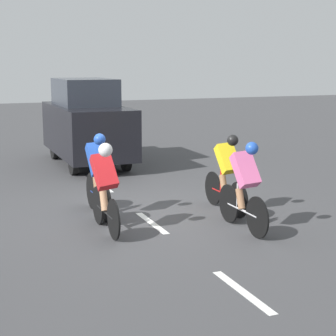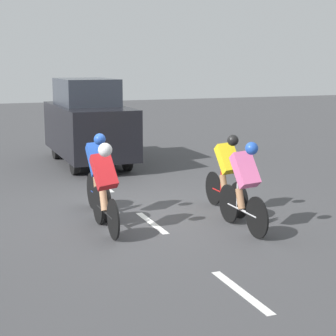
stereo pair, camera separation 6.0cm
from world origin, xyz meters
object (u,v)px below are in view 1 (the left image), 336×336
Objects in this scene: cyclist_blue at (98,173)px; cyclist_pink at (244,184)px; cyclist_yellow at (227,171)px; support_car at (87,123)px; cyclist_red at (105,185)px.

cyclist_blue is 2.66m from cyclist_pink.
cyclist_yellow is 0.41× the size of support_car.
cyclist_red reaches higher than cyclist_yellow.
cyclist_red is at bearing 9.76° from cyclist_yellow.
cyclist_pink is at bearing 137.93° from cyclist_blue.
cyclist_yellow is 5.96m from support_car.
cyclist_blue reaches higher than cyclist_pink.
cyclist_pink reaches higher than cyclist_red.
cyclist_yellow is at bearing -170.24° from cyclist_red.
support_car reaches higher than cyclist_red.
cyclist_pink is 0.40× the size of support_car.
support_car is (1.19, -5.83, 0.37)m from cyclist_yellow.
support_car is (0.90, -7.00, 0.35)m from cyclist_pink.
support_car is (-1.08, -5.22, 0.35)m from cyclist_blue.
cyclist_blue is 1.03× the size of cyclist_pink.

